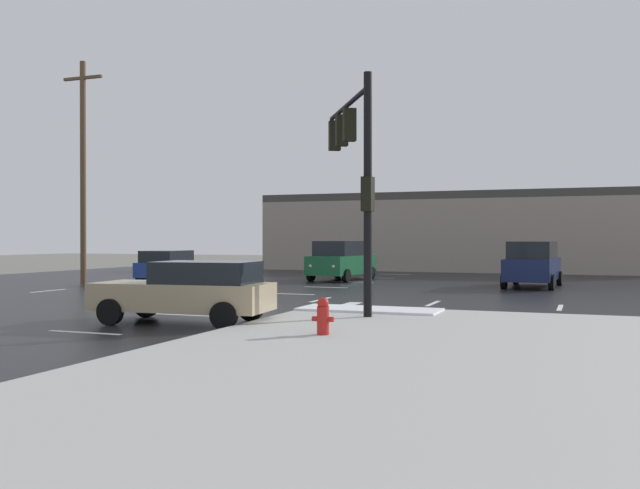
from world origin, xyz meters
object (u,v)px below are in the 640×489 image
traffic_signal_mast (354,156)px  fire_hydrant (323,316)px  sedan_tan (189,291)px  sedan_blue (172,266)px  suv_green (342,260)px  utility_pole_far (83,168)px  suv_navy (533,263)px

traffic_signal_mast → fire_hydrant: 6.42m
sedan_tan → sedan_blue: size_ratio=1.00×
suv_green → utility_pole_far: 13.60m
traffic_signal_mast → fire_hydrant: (0.91, -4.97, -3.97)m
sedan_blue → suv_navy: (16.66, 3.08, 0.24)m
traffic_signal_mast → sedan_blue: traffic_signal_mast is taller
suv_green → utility_pole_far: bearing=-53.8°
sedan_tan → utility_pole_far: size_ratio=0.43×
fire_hydrant → sedan_tan: size_ratio=0.17×
suv_navy → utility_pole_far: size_ratio=0.46×
traffic_signal_mast → suv_navy: traffic_signal_mast is taller
fire_hydrant → sedan_blue: size_ratio=0.17×
fire_hydrant → sedan_blue: (-13.67, 15.52, 0.32)m
fire_hydrant → utility_pole_far: 22.99m
traffic_signal_mast → suv_navy: 14.58m
traffic_signal_mast → sedan_blue: 16.95m
fire_hydrant → suv_navy: suv_navy is taller
traffic_signal_mast → sedan_tan: (-3.35, -3.35, -3.65)m
utility_pole_far → sedan_blue: bearing=22.4°
fire_hydrant → suv_green: size_ratio=0.16×
traffic_signal_mast → suv_green: traffic_signal_mast is taller
sedan_blue → suv_green: bearing=-59.4°
traffic_signal_mast → suv_green: (-5.70, 15.54, -3.41)m
suv_navy → sedan_blue: bearing=104.0°
suv_green → sedan_tan: suv_green is taller
sedan_blue → traffic_signal_mast: bearing=-134.2°
suv_green → suv_navy: size_ratio=1.01×
suv_navy → traffic_signal_mast: bearing=167.5°
traffic_signal_mast → fire_hydrant: traffic_signal_mast is taller
sedan_tan → utility_pole_far: 18.74m
suv_navy → suv_green: bearing=82.3°
fire_hydrant → sedan_tan: (-4.27, 1.62, 0.32)m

